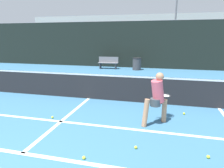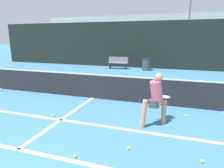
{
  "view_description": "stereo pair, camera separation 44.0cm",
  "coord_description": "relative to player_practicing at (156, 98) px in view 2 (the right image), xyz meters",
  "views": [
    {
      "loc": [
        2.59,
        -0.69,
        2.26
      ],
      "look_at": [
        1.25,
        4.73,
        0.95
      ],
      "focal_mm": 32.0,
      "sensor_mm": 36.0,
      "label": 1
    },
    {
      "loc": [
        3.02,
        -0.57,
        2.26
      ],
      "look_at": [
        1.25,
        4.73,
        0.95
      ],
      "focal_mm": 32.0,
      "sensor_mm": 36.0,
      "label": 2
    }
  ],
  "objects": [
    {
      "name": "court_baseline_near",
      "position": [
        -2.54,
        -2.1,
        -0.75
      ],
      "size": [
        11.0,
        0.1,
        0.01
      ],
      "primitive_type": "cube",
      "color": "white",
      "rests_on": "ground"
    },
    {
      "name": "court_service_line",
      "position": [
        -2.54,
        -0.51,
        -0.75
      ],
      "size": [
        8.25,
        0.1,
        0.01
      ],
      "primitive_type": "cube",
      "color": "white",
      "rests_on": "ground"
    },
    {
      "name": "court_center_mark",
      "position": [
        -2.54,
        -0.21,
        -0.75
      ],
      "size": [
        0.1,
        3.78,
        0.01
      ],
      "primitive_type": "cube",
      "color": "white",
      "rests_on": "ground"
    },
    {
      "name": "net",
      "position": [
        -2.54,
        1.68,
        -0.24
      ],
      "size": [
        11.09,
        0.09,
        1.07
      ],
      "color": "slate",
      "rests_on": "ground"
    },
    {
      "name": "fence_back",
      "position": [
        -2.54,
        9.98,
        0.96
      ],
      "size": [
        24.0,
        0.06,
        3.44
      ],
      "color": "black",
      "rests_on": "ground"
    },
    {
      "name": "player_practicing",
      "position": [
        0.0,
        0.0,
        0.0
      ],
      "size": [
        0.83,
        1.06,
        1.39
      ],
      "rotation": [
        0.0,
        0.0,
        0.71
      ],
      "color": "tan",
      "rests_on": "ground"
    },
    {
      "name": "tennis_ball_scattered_1",
      "position": [
        0.81,
        0.84,
        -0.72
      ],
      "size": [
        0.07,
        0.07,
        0.07
      ],
      "primitive_type": "sphere",
      "color": "#D1E033",
      "rests_on": "ground"
    },
    {
      "name": "tennis_ball_scattered_2",
      "position": [
        -2.88,
        -0.36,
        -0.72
      ],
      "size": [
        0.07,
        0.07,
        0.07
      ],
      "primitive_type": "sphere",
      "color": "#D1E033",
      "rests_on": "ground"
    },
    {
      "name": "tennis_ball_scattered_4",
      "position": [
        -1.27,
        -1.99,
        -0.72
      ],
      "size": [
        0.07,
        0.07,
        0.07
      ],
      "primitive_type": "sphere",
      "color": "#D1E033",
      "rests_on": "ground"
    },
    {
      "name": "tennis_ball_scattered_8",
      "position": [
        -0.36,
        -1.39,
        -0.72
      ],
      "size": [
        0.07,
        0.07,
        0.07
      ],
      "primitive_type": "sphere",
      "color": "#D1E033",
      "rests_on": "ground"
    },
    {
      "name": "tennis_ball_scattered_10",
      "position": [
        1.03,
        -1.39,
        -0.72
      ],
      "size": [
        0.07,
        0.07,
        0.07
      ],
      "primitive_type": "sphere",
      "color": "#D1E033",
      "rests_on": "ground"
    },
    {
      "name": "courtside_bench",
      "position": [
        -3.72,
        8.98,
        -0.29
      ],
      "size": [
        1.46,
        0.46,
        0.86
      ],
      "rotation": [
        0.0,
        0.0,
        0.06
      ],
      "color": "slate",
      "rests_on": "ground"
    },
    {
      "name": "trash_bin",
      "position": [
        -1.61,
        8.91,
        -0.32
      ],
      "size": [
        0.62,
        0.62,
        0.85
      ],
      "color": "#3F3F42",
      "rests_on": "ground"
    },
    {
      "name": "parked_car",
      "position": [
        -1.17,
        12.4,
        -0.2
      ],
      "size": [
        1.71,
        4.61,
        1.31
      ],
      "color": "black",
      "rests_on": "ground"
    },
    {
      "name": "floodlight_mast",
      "position": [
        1.14,
        15.57,
        4.76
      ],
      "size": [
        1.1,
        0.24,
        8.7
      ],
      "color": "slate",
      "rests_on": "ground"
    },
    {
      "name": "building_far",
      "position": [
        -2.54,
        26.4,
        2.0
      ],
      "size": [
        36.0,
        2.4,
        5.5
      ],
      "primitive_type": "cube",
      "color": "#B2ADA3",
      "rests_on": "ground"
    }
  ]
}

